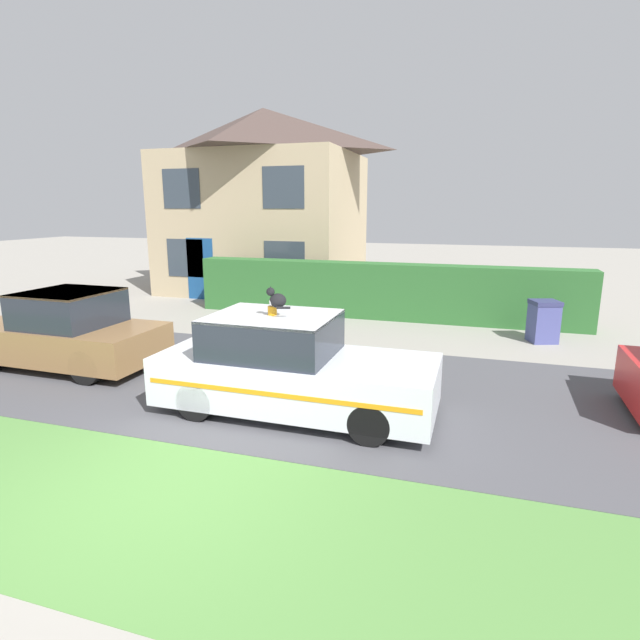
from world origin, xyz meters
TOP-DOWN VIEW (x-y plane):
  - ground_plane at (0.00, 0.00)m, footprint 80.00×80.00m
  - road_strip at (0.00, 3.69)m, footprint 28.00×5.31m
  - lawn_verge at (0.00, -0.34)m, footprint 28.00×2.75m
  - garden_hedge at (0.70, 9.67)m, footprint 11.05×0.73m
  - police_car at (0.60, 2.57)m, footprint 4.26×1.75m
  - cat at (0.43, 2.47)m, footprint 0.38×0.24m
  - neighbour_car_near at (-4.46, 3.38)m, footprint 3.88×1.79m
  - house_left at (-4.54, 13.55)m, footprint 7.00×5.79m
  - wheelie_bin at (4.84, 8.20)m, footprint 0.76×0.73m

SIDE VIEW (x-z plane):
  - ground_plane at x=0.00m, z-range 0.00..0.00m
  - lawn_verge at x=0.00m, z-range 0.00..0.01m
  - road_strip at x=0.00m, z-range 0.00..0.01m
  - wheelie_bin at x=4.84m, z-range 0.00..1.00m
  - neighbour_car_near at x=-4.46m, z-range -0.06..1.46m
  - police_car at x=0.60m, z-range -0.12..1.53m
  - garden_hedge at x=0.70m, z-range 0.00..1.58m
  - cat at x=0.43m, z-range 1.63..1.95m
  - house_left at x=-4.54m, z-range 0.06..6.71m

